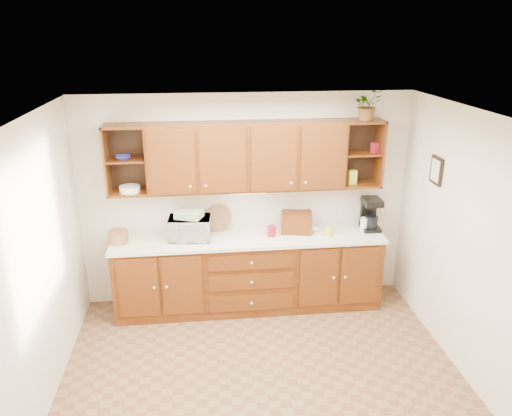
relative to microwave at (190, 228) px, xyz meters
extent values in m
plane|color=brown|center=(0.69, -1.46, -1.07)|extent=(4.00, 4.00, 0.00)
plane|color=white|center=(0.69, -1.46, 1.53)|extent=(4.00, 4.00, 0.00)
plane|color=beige|center=(0.69, 0.29, 0.23)|extent=(4.00, 0.00, 4.00)
plane|color=beige|center=(-1.31, -1.46, 0.23)|extent=(0.00, 3.50, 3.50)
plane|color=beige|center=(2.69, -1.46, 0.23)|extent=(0.00, 3.50, 3.50)
cube|color=#3D1706|center=(0.69, -0.01, -0.62)|extent=(3.20, 0.60, 0.90)
cube|color=silver|center=(0.69, -0.02, -0.15)|extent=(3.24, 0.64, 0.04)
cube|color=#3D1706|center=(0.69, 0.12, 0.82)|extent=(2.30, 0.33, 0.80)
cube|color=black|center=(-0.68, 0.27, 0.82)|extent=(0.45, 0.02, 0.80)
cube|color=black|center=(2.07, 0.27, 0.82)|extent=(0.45, 0.02, 0.80)
cube|color=#3D1706|center=(-0.68, 0.12, 0.82)|extent=(0.43, 0.30, 0.02)
cube|color=#3D1706|center=(2.07, 0.12, 0.82)|extent=(0.43, 0.30, 0.02)
cube|color=#3D1706|center=(2.07, 0.12, 1.20)|extent=(0.45, 0.33, 0.03)
cube|color=white|center=(0.69, 0.07, 0.40)|extent=(0.40, 0.05, 0.02)
cube|color=black|center=(2.67, -0.56, 0.78)|extent=(0.03, 0.24, 0.30)
cylinder|color=olive|center=(-0.83, -0.02, -0.06)|extent=(0.27, 0.27, 0.14)
imported|color=beige|center=(0.00, 0.00, 0.00)|extent=(0.51, 0.36, 0.27)
cube|color=#E3EB6E|center=(0.00, 0.00, 0.18)|extent=(0.35, 0.31, 0.09)
cylinder|color=black|center=(0.15, 0.11, 0.01)|extent=(0.08, 0.08, 0.28)
cylinder|color=olive|center=(0.34, 0.23, -0.13)|extent=(0.34, 0.12, 0.33)
cube|color=#3D1706|center=(1.29, 0.06, -0.01)|extent=(0.40, 0.30, 0.26)
cylinder|color=#3D1706|center=(1.43, 0.06, 0.02)|extent=(0.02, 0.02, 0.30)
cylinder|color=#3D1706|center=(1.43, 0.06, -0.13)|extent=(0.12, 0.12, 0.02)
imported|color=white|center=(1.51, 0.04, -0.09)|extent=(0.14, 0.14, 0.09)
imported|color=white|center=(1.41, 0.14, -0.09)|extent=(0.14, 0.14, 0.09)
imported|color=white|center=(1.37, 0.01, -0.09)|extent=(0.14, 0.14, 0.09)
cylinder|color=maroon|center=(0.97, -0.03, -0.07)|extent=(0.11, 0.11, 0.13)
cylinder|color=white|center=(2.12, 0.01, -0.05)|extent=(0.11, 0.11, 0.17)
cylinder|color=gold|center=(1.65, -0.09, -0.08)|extent=(0.11, 0.11, 0.11)
cube|color=black|center=(2.21, 0.05, -0.11)|extent=(0.22, 0.28, 0.04)
cube|color=black|center=(2.21, 0.15, 0.06)|extent=(0.19, 0.07, 0.34)
cube|color=black|center=(2.21, 0.05, 0.23)|extent=(0.22, 0.28, 0.07)
cylinder|color=black|center=(2.21, 0.03, -0.03)|extent=(0.16, 0.16, 0.15)
imported|color=navy|center=(-0.71, 0.10, 0.85)|extent=(0.20, 0.20, 0.04)
cylinder|color=white|center=(-0.66, 0.09, 0.48)|extent=(0.28, 0.28, 0.07)
cube|color=gold|center=(1.96, 0.10, 0.53)|extent=(0.10, 0.08, 0.17)
cube|color=maroon|center=(2.21, 0.10, 0.89)|extent=(0.10, 0.10, 0.12)
imported|color=#999999|center=(2.07, 0.06, 1.39)|extent=(0.38, 0.35, 0.35)
camera|label=1|loc=(0.16, -5.48, 2.22)|focal=35.00mm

